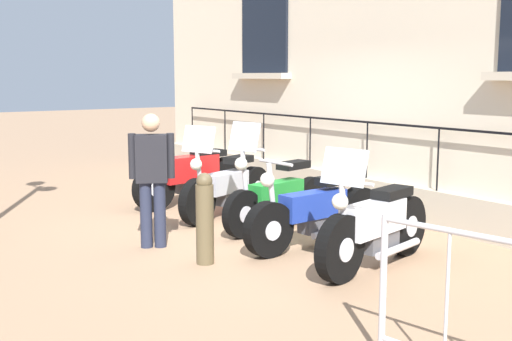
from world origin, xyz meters
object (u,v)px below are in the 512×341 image
Objects in this scene: motorcycle_red at (192,176)px; pedestrian_standing at (152,173)px; motorcycle_green at (278,197)px; bollard at (205,218)px; motorcycle_silver at (226,188)px; motorcycle_white at (375,228)px; motorcycle_blue at (316,214)px.

motorcycle_red is 1.35× the size of pedestrian_standing.
bollard is at bearing 26.59° from motorcycle_green.
motorcycle_silver reaches higher than bollard.
bollard is (1.59, 0.79, 0.08)m from motorcycle_green.
motorcycle_white is (0.09, 4.01, -0.01)m from motorcycle_red.
motorcycle_green is (-0.13, 2.04, -0.02)m from motorcycle_red.
motorcycle_silver is 0.97× the size of motorcycle_white.
motorcycle_white reaches higher than motorcycle_blue.
motorcycle_red is 2.54m from pedestrian_standing.
motorcycle_red is 1.08× the size of motorcycle_green.
motorcycle_silver is 0.97× the size of motorcycle_green.
motorcycle_silver reaches higher than motorcycle_white.
motorcycle_silver is at bearing -90.01° from motorcycle_blue.
bollard is at bearing 62.80° from motorcycle_red.
pedestrian_standing reaches higher than motorcycle_blue.
motorcycle_silver is 2.29m from bollard.
motorcycle_green reaches higher than bollard.
motorcycle_blue is 1.08× the size of motorcycle_white.
motorcycle_green is 1.98m from motorcycle_white.
motorcycle_green reaches higher than motorcycle_blue.
motorcycle_red is 4.01m from motorcycle_white.
motorcycle_white is (0.06, 1.02, 0.04)m from motorcycle_blue.
pedestrian_standing reaches higher than motorcycle_silver.
motorcycle_blue is at bearing 173.90° from bollard.
motorcycle_blue is at bearing 89.99° from motorcycle_silver.
bollard is (1.37, -1.17, 0.06)m from motorcycle_white.
bollard is at bearing 99.60° from pedestrian_standing.
bollard is at bearing -40.59° from motorcycle_white.
motorcycle_silver is 1.87m from pedestrian_standing.
bollard is (1.46, 2.84, 0.05)m from motorcycle_red.
motorcycle_blue is 1.02m from motorcycle_white.
pedestrian_standing is (1.62, 1.92, 0.44)m from motorcycle_red.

